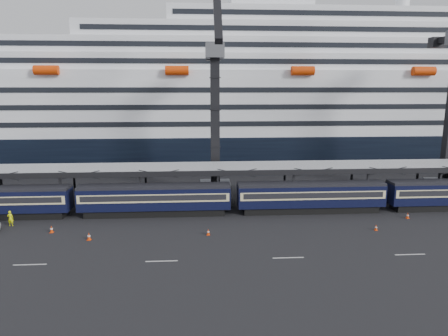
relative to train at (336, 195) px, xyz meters
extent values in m
plane|color=black|center=(4.65, -10.00, -2.20)|extent=(260.00, 260.00, 0.00)
cube|color=beige|center=(-33.35, -14.00, -2.19)|extent=(3.00, 0.15, 0.02)
cube|color=beige|center=(-21.35, -14.00, -2.19)|extent=(3.00, 0.15, 0.02)
cube|color=beige|center=(-9.35, -14.00, -2.19)|extent=(3.00, 0.15, 0.02)
cube|color=beige|center=(2.65, -14.00, -2.19)|extent=(3.00, 0.15, 0.02)
cube|color=black|center=(-23.35, 0.00, -1.75)|extent=(17.48, 2.40, 0.90)
cube|color=black|center=(-23.35, 0.00, 0.05)|extent=(19.00, 2.80, 2.70)
cube|color=beige|center=(-23.35, 0.00, 0.35)|extent=(18.62, 2.92, 1.05)
cube|color=black|center=(-23.35, 0.00, 0.40)|extent=(17.86, 2.98, 0.70)
cube|color=black|center=(-23.35, 0.00, 1.55)|extent=(19.00, 2.50, 0.35)
cube|color=black|center=(-3.35, 0.00, -1.75)|extent=(17.48, 2.40, 0.90)
cube|color=black|center=(-3.35, 0.00, 0.05)|extent=(19.00, 2.80, 2.70)
cube|color=beige|center=(-3.35, 0.00, 0.35)|extent=(18.62, 2.92, 1.05)
cube|color=black|center=(-3.35, 0.00, 0.40)|extent=(17.86, 2.98, 0.70)
cube|color=black|center=(-3.35, 0.00, 1.55)|extent=(19.00, 2.50, 0.35)
cube|color=gray|center=(4.65, 4.00, 3.20)|extent=(130.00, 6.00, 0.25)
cube|color=black|center=(4.65, 1.00, 2.90)|extent=(130.00, 0.25, 0.70)
cube|color=black|center=(4.65, 7.00, 2.90)|extent=(130.00, 0.25, 0.70)
cube|color=black|center=(-45.35, 6.80, 0.50)|extent=(0.25, 0.25, 5.40)
cube|color=black|center=(-35.35, 1.20, 0.50)|extent=(0.25, 0.25, 5.40)
cube|color=black|center=(-35.35, 6.80, 0.50)|extent=(0.25, 0.25, 5.40)
cube|color=black|center=(-25.35, 1.20, 0.50)|extent=(0.25, 0.25, 5.40)
cube|color=black|center=(-25.35, 6.80, 0.50)|extent=(0.25, 0.25, 5.40)
cube|color=black|center=(-15.35, 1.20, 0.50)|extent=(0.25, 0.25, 5.40)
cube|color=black|center=(-15.35, 6.80, 0.50)|extent=(0.25, 0.25, 5.40)
cube|color=black|center=(-5.35, 1.20, 0.50)|extent=(0.25, 0.25, 5.40)
cube|color=black|center=(-5.35, 6.80, 0.50)|extent=(0.25, 0.25, 5.40)
cube|color=black|center=(4.65, 1.20, 0.50)|extent=(0.25, 0.25, 5.40)
cube|color=black|center=(4.65, 6.80, 0.50)|extent=(0.25, 0.25, 5.40)
cube|color=black|center=(14.65, 1.20, 0.50)|extent=(0.25, 0.25, 5.40)
cube|color=black|center=(14.65, 6.80, 0.50)|extent=(0.25, 0.25, 5.40)
cube|color=black|center=(4.65, 36.00, 1.30)|extent=(200.00, 28.00, 7.00)
cube|color=silver|center=(4.65, 36.00, 10.80)|extent=(190.00, 26.88, 12.00)
cube|color=silver|center=(4.65, 36.00, 18.30)|extent=(160.00, 24.64, 3.00)
cube|color=black|center=(4.65, 23.63, 18.30)|extent=(153.60, 0.12, 0.90)
cube|color=silver|center=(4.65, 36.00, 21.30)|extent=(124.00, 21.84, 3.00)
cube|color=black|center=(4.65, 25.03, 21.30)|extent=(119.04, 0.12, 0.90)
cube|color=silver|center=(4.65, 36.00, 24.30)|extent=(90.00, 19.04, 3.00)
cube|color=black|center=(4.65, 26.43, 24.30)|extent=(86.40, 0.12, 0.90)
cube|color=silver|center=(4.65, 36.00, 27.30)|extent=(56.00, 16.24, 3.00)
cube|color=black|center=(4.65, 27.83, 27.30)|extent=(53.76, 0.12, 0.90)
cube|color=silver|center=(-3.35, 36.00, 29.80)|extent=(16.00, 12.00, 2.50)
cylinder|color=silver|center=(24.65, 36.00, 30.30)|extent=(2.80, 2.80, 3.00)
cylinder|color=red|center=(-43.35, 21.96, 16.60)|extent=(4.00, 1.60, 1.60)
cylinder|color=red|center=(-21.35, 21.96, 16.60)|extent=(4.00, 1.60, 1.60)
cylinder|color=red|center=(0.65, 21.96, 16.60)|extent=(4.00, 1.60, 1.60)
cylinder|color=red|center=(22.65, 21.96, 16.60)|extent=(4.00, 1.60, 1.60)
cube|color=#46494D|center=(-15.35, 9.00, -1.20)|extent=(4.50, 4.50, 2.00)
cube|color=black|center=(-15.35, 9.00, 8.80)|extent=(1.30, 1.30, 18.00)
cube|color=#46494D|center=(-15.35, 9.00, 18.80)|extent=(2.60, 3.20, 2.00)
cube|color=black|center=(-15.35, 11.52, 18.80)|extent=(0.90, 5.04, 0.90)
cube|color=black|center=(-15.35, 14.04, 18.60)|extent=(2.20, 1.60, 1.60)
cube|color=#46494D|center=(19.65, 8.00, -1.20)|extent=(4.50, 4.50, 2.00)
cube|color=black|center=(19.65, 10.80, 20.80)|extent=(0.90, 5.60, 0.90)
cube|color=black|center=(19.65, 13.60, 20.60)|extent=(2.20, 1.60, 1.60)
imported|color=#E0ED0C|center=(-39.87, -3.10, -1.28)|extent=(0.69, 0.47, 1.85)
cube|color=red|center=(-34.32, -5.65, -2.18)|extent=(0.41, 0.41, 0.04)
cone|color=red|center=(-34.32, -5.65, -1.77)|extent=(0.35, 0.35, 0.78)
cylinder|color=white|center=(-34.32, -5.65, -1.77)|extent=(0.29, 0.29, 0.13)
cube|color=red|center=(-29.54, -8.18, -2.18)|extent=(0.43, 0.43, 0.05)
cone|color=red|center=(-29.54, -8.18, -1.75)|extent=(0.36, 0.36, 0.82)
cylinder|color=white|center=(-29.54, -8.18, -1.75)|extent=(0.31, 0.31, 0.14)
cube|color=red|center=(-16.82, -7.51, -2.18)|extent=(0.35, 0.35, 0.04)
cone|color=red|center=(-16.82, -7.51, -1.83)|extent=(0.30, 0.30, 0.67)
cylinder|color=white|center=(-16.82, -7.51, -1.83)|extent=(0.25, 0.25, 0.11)
cube|color=red|center=(2.27, -7.23, -2.18)|extent=(0.34, 0.34, 0.04)
cone|color=red|center=(2.27, -7.23, -1.85)|extent=(0.28, 0.28, 0.64)
cylinder|color=white|center=(2.27, -7.23, -1.85)|extent=(0.24, 0.24, 0.11)
cube|color=red|center=(8.02, -3.37, -2.18)|extent=(0.36, 0.36, 0.04)
cone|color=red|center=(8.02, -3.37, -1.82)|extent=(0.31, 0.31, 0.69)
cylinder|color=white|center=(8.02, -3.37, -1.82)|extent=(0.26, 0.26, 0.11)
camera|label=1|loc=(-17.70, -49.12, 13.78)|focal=32.00mm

